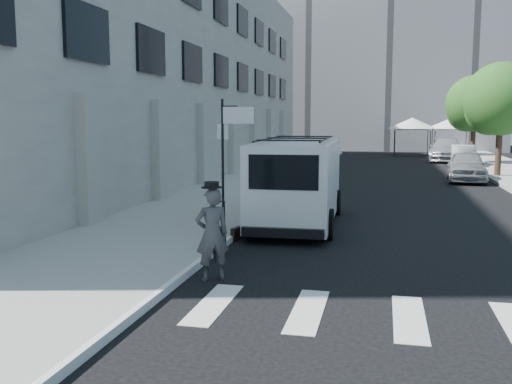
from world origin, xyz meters
The scene contains 16 objects.
ground centered at (0.00, 0.00, 0.00)m, with size 120.00×120.00×0.00m, color black.
sidewalk_left centered at (-4.25, 16.00, 0.07)m, with size 4.50×48.00×0.15m, color gray.
building_left centered at (-11.50, 18.00, 6.00)m, with size 10.00×44.00×12.00m, color gray.
building_far centered at (2.00, 50.00, 12.50)m, with size 22.00×12.00×25.00m, color slate.
sign_pole centered at (-2.36, 3.20, 2.65)m, with size 1.03×0.07×3.50m.
tree_near centered at (7.50, 20.15, 3.97)m, with size 3.80×3.83×6.03m.
tree_far centered at (7.50, 29.15, 3.97)m, with size 3.80×3.83×6.03m.
tent_left centered at (4.00, 38.00, 2.71)m, with size 4.00×4.00×3.20m.
tent_right centered at (7.20, 38.50, 2.71)m, with size 4.00×4.00×3.20m.
businessman centered at (-1.44, -1.62, 0.90)m, with size 0.66×0.43×1.80m, color #3F3F42.
briefcase centered at (-1.90, 2.00, 0.17)m, with size 0.12×0.44×0.34m, color black.
suitcase centered at (-1.90, 0.32, 0.33)m, with size 0.29×0.45×1.24m.
cargo_van centered at (-0.71, 4.72, 1.26)m, with size 2.47×6.60×2.45m.
parked_car_a centered at (5.78, 17.99, 0.76)m, with size 1.80×4.47×1.52m, color gray.
parked_car_b centered at (6.80, 27.18, 0.71)m, with size 1.51×4.33×1.43m, color #5C5F64.
parked_car_c centered at (6.23, 32.09, 0.83)m, with size 2.33×5.74×1.67m, color #A7AAAF.
Camera 1 is at (1.74, -11.92, 3.11)m, focal length 40.00 mm.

